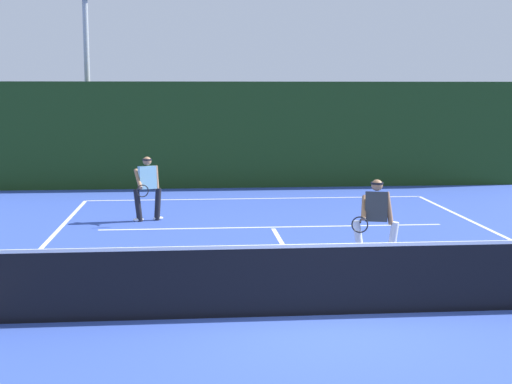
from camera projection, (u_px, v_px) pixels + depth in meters
name	position (u px, v px, depth m)	size (l,w,h in m)	color
ground_plane	(324.00, 315.00, 10.27)	(80.00, 80.00, 0.00)	#324DAC
court_line_baseline_far	(256.00, 199.00, 21.08)	(9.65, 0.10, 0.01)	white
court_line_service	(272.00, 227.00, 16.74)	(7.87, 0.10, 0.01)	white
court_line_centre	(293.00, 261.00, 13.42)	(0.10, 6.40, 0.01)	white
tennis_net	(324.00, 279.00, 10.19)	(10.58, 0.09, 1.10)	#1E4723
player_near	(376.00, 218.00, 13.19)	(0.99, 0.88, 1.54)	silver
player_far	(147.00, 186.00, 17.42)	(0.74, 0.89, 1.55)	black
tennis_ball	(137.00, 285.00, 11.72)	(0.07, 0.07, 0.07)	#D1E033
back_fence_windscreen	(249.00, 135.00, 23.20)	(17.94, 0.12, 3.36)	#1C3815
light_pole	(87.00, 62.00, 23.91)	(0.55, 0.44, 6.41)	#9EA39E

